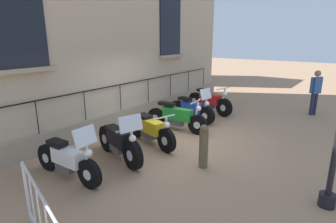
% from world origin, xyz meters
% --- Properties ---
extents(ground_plane, '(60.00, 60.00, 0.00)m').
position_xyz_m(ground_plane, '(0.00, 0.00, 0.00)').
color(ground_plane, '#9E7A5B').
extents(building_facade, '(0.82, 13.61, 7.59)m').
position_xyz_m(building_facade, '(-2.55, -0.00, 3.71)').
color(building_facade, tan).
rests_on(building_facade, ground_plane).
extents(motorcycle_white, '(1.98, 0.60, 1.26)m').
position_xyz_m(motorcycle_white, '(-0.52, -3.20, 0.42)').
color(motorcycle_white, black).
rests_on(motorcycle_white, ground_plane).
extents(motorcycle_black, '(1.94, 0.86, 1.25)m').
position_xyz_m(motorcycle_black, '(-0.32, -1.91, 0.44)').
color(motorcycle_black, black).
rests_on(motorcycle_black, ground_plane).
extents(motorcycle_yellow, '(2.03, 0.88, 0.94)m').
position_xyz_m(motorcycle_yellow, '(-0.32, -0.71, 0.42)').
color(motorcycle_yellow, black).
rests_on(motorcycle_yellow, ground_plane).
extents(motorcycle_green, '(2.15, 0.56, 1.03)m').
position_xyz_m(motorcycle_green, '(-0.39, 0.69, 0.43)').
color(motorcycle_green, black).
rests_on(motorcycle_green, ground_plane).
extents(motorcycle_blue, '(1.94, 0.68, 1.24)m').
position_xyz_m(motorcycle_blue, '(-0.52, 1.85, 0.41)').
color(motorcycle_blue, black).
rests_on(motorcycle_blue, ground_plane).
extents(motorcycle_red, '(2.15, 0.88, 1.07)m').
position_xyz_m(motorcycle_red, '(-0.52, 3.21, 0.45)').
color(motorcycle_red, black).
rests_on(motorcycle_red, ground_plane).
extents(bollard, '(0.21, 0.21, 1.02)m').
position_xyz_m(bollard, '(1.53, -1.09, 0.51)').
color(bollard, brown).
rests_on(bollard, ground_plane).
extents(pedestrian_standing, '(0.38, 0.46, 1.70)m').
position_xyz_m(pedestrian_standing, '(2.87, 5.21, 0.96)').
color(pedestrian_standing, '#23283D').
rests_on(pedestrian_standing, ground_plane).
extents(distant_building, '(3.21, 4.02, 6.10)m').
position_xyz_m(distant_building, '(-6.51, 9.60, 3.05)').
color(distant_building, '#9E9384').
rests_on(distant_building, ground_plane).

